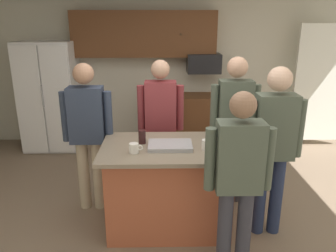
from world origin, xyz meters
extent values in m
plane|color=#7F6B56|center=(0.00, 0.00, 0.00)|extent=(7.04, 7.04, 0.00)
cube|color=beige|center=(0.00, 2.80, 1.30)|extent=(6.40, 0.10, 2.60)
cube|color=white|center=(2.60, 2.40, 1.10)|extent=(0.90, 0.06, 2.00)
cube|color=brown|center=(-0.40, 2.60, 1.92)|extent=(2.40, 0.35, 0.75)
sphere|color=#4C3823|center=(0.20, 2.41, 1.93)|extent=(0.04, 0.04, 0.04)
cube|color=brown|center=(0.60, 2.48, 0.45)|extent=(1.80, 0.60, 0.90)
sphere|color=#4C3823|center=(1.05, 2.17, 0.45)|extent=(0.04, 0.04, 0.04)
cube|color=white|center=(-2.00, 2.40, 0.91)|extent=(0.90, 0.70, 1.83)
cube|color=white|center=(-2.23, 2.03, 0.91)|extent=(0.43, 0.04, 1.75)
cube|color=white|center=(-1.77, 2.03, 0.91)|extent=(0.43, 0.04, 1.75)
cylinder|color=#B2B2B7|center=(-2.00, 2.00, 1.00)|extent=(0.02, 0.02, 0.35)
cube|color=black|center=(0.60, 2.50, 1.45)|extent=(0.56, 0.40, 0.32)
cube|color=#AD5638|center=(-0.04, -0.02, 0.45)|extent=(1.24, 0.76, 0.89)
cube|color=gray|center=(-0.04, -0.02, 0.91)|extent=(1.38, 0.90, 0.04)
cylinder|color=tan|center=(-1.03, 0.38, 0.42)|extent=(0.13, 0.13, 0.84)
cylinder|color=tan|center=(-0.86, 0.38, 0.42)|extent=(0.13, 0.13, 0.84)
cube|color=#2D384C|center=(-0.95, 0.38, 1.15)|extent=(0.38, 0.22, 0.63)
sphere|color=tan|center=(-0.95, 0.38, 1.61)|extent=(0.23, 0.23, 0.23)
cylinder|color=#2D384C|center=(-1.19, 0.38, 1.13)|extent=(0.09, 0.09, 0.57)
cylinder|color=#2D384C|center=(-0.71, 0.38, 1.13)|extent=(0.09, 0.09, 0.57)
cylinder|color=#232D4C|center=(0.90, -0.15, 0.43)|extent=(0.13, 0.13, 0.85)
cylinder|color=#232D4C|center=(1.07, -0.15, 0.43)|extent=(0.13, 0.13, 0.85)
cube|color=#4C5647|center=(0.98, -0.15, 1.17)|extent=(0.38, 0.22, 0.64)
sphere|color=beige|center=(0.98, -0.15, 1.64)|extent=(0.23, 0.23, 0.23)
cylinder|color=#4C5647|center=(0.74, -0.15, 1.16)|extent=(0.09, 0.09, 0.58)
cylinder|color=#4C5647|center=(1.22, -0.15, 1.16)|extent=(0.09, 0.09, 0.58)
cylinder|color=#4C5166|center=(-0.21, 0.78, 0.42)|extent=(0.13, 0.13, 0.83)
cylinder|color=#4C5166|center=(-0.04, 0.78, 0.42)|extent=(0.13, 0.13, 0.83)
cube|color=maroon|center=(-0.13, 0.78, 1.14)|extent=(0.38, 0.22, 0.62)
sphere|color=tan|center=(-0.13, 0.78, 1.60)|extent=(0.23, 0.23, 0.23)
cylinder|color=maroon|center=(-0.37, 0.78, 1.12)|extent=(0.09, 0.09, 0.56)
cylinder|color=maroon|center=(0.11, 0.78, 1.12)|extent=(0.09, 0.09, 0.56)
cylinder|color=#383842|center=(0.65, 0.51, 0.43)|extent=(0.13, 0.13, 0.86)
cylinder|color=#383842|center=(0.82, 0.51, 0.43)|extent=(0.13, 0.13, 0.86)
cube|color=#4C5647|center=(0.73, 0.51, 1.19)|extent=(0.38, 0.22, 0.65)
sphere|color=tan|center=(0.73, 0.51, 1.66)|extent=(0.23, 0.23, 0.23)
cylinder|color=#4C5647|center=(0.49, 0.51, 1.17)|extent=(0.09, 0.09, 0.58)
cylinder|color=#4C5647|center=(0.97, 0.51, 1.17)|extent=(0.09, 0.09, 0.58)
cylinder|color=#383842|center=(0.44, -0.69, 0.40)|extent=(0.13, 0.13, 0.80)
cylinder|color=#383842|center=(0.61, -0.69, 0.40)|extent=(0.13, 0.13, 0.80)
cube|color=#4C5647|center=(0.52, -0.69, 1.09)|extent=(0.38, 0.22, 0.60)
sphere|color=#8C664C|center=(0.52, -0.69, 1.53)|extent=(0.22, 0.22, 0.22)
cylinder|color=#4C5647|center=(0.28, -0.69, 1.07)|extent=(0.09, 0.09, 0.54)
cylinder|color=#4C5647|center=(0.76, -0.69, 1.07)|extent=(0.09, 0.09, 0.54)
cylinder|color=white|center=(0.32, -0.13, 0.98)|extent=(0.09, 0.09, 0.10)
torus|color=white|center=(0.38, -0.13, 0.99)|extent=(0.06, 0.01, 0.06)
cylinder|color=white|center=(-0.38, -0.19, 0.98)|extent=(0.09, 0.09, 0.10)
torus|color=white|center=(-0.32, -0.19, 0.99)|extent=(0.06, 0.01, 0.06)
cylinder|color=#311818|center=(-0.32, 0.07, 1.00)|extent=(0.08, 0.08, 0.14)
cube|color=#B7B7BC|center=(-0.03, -0.06, 0.94)|extent=(0.44, 0.30, 0.02)
cube|color=#A8A8AD|center=(-0.03, -0.06, 0.96)|extent=(0.44, 0.30, 0.02)
camera|label=1|loc=(-0.11, -3.18, 2.17)|focal=35.60mm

